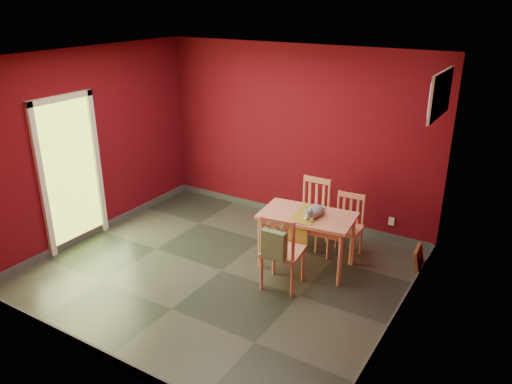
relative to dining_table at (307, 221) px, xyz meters
The scene contains 13 objects.
ground 1.29m from the dining_table, 141.66° to the right, with size 4.50×4.50×0.00m, color #2D342D.
room_shell 1.26m from the dining_table, 141.66° to the right, with size 4.50×4.50×4.50m.
doorway 3.32m from the dining_table, 160.64° to the right, with size 0.06×1.01×2.13m.
window 2.20m from the dining_table, 12.92° to the left, with size 0.05×0.90×0.50m.
outlet_plate 1.53m from the dining_table, 60.72° to the left, with size 0.08×0.01×0.12m, color silver.
dining_table is the anchor object (origin of this frame).
table_runner 0.11m from the dining_table, 90.00° to the right, with size 0.37×0.67×0.32m.
chair_far_left 0.69m from the dining_table, 110.00° to the left, with size 0.45×0.45×0.96m.
chair_far_right 0.67m from the dining_table, 58.01° to the left, with size 0.44×0.44×0.87m.
chair_near 0.64m from the dining_table, 92.74° to the right, with size 0.51×0.51×0.98m.
tote_bag 0.85m from the dining_table, 90.69° to the right, with size 0.29×0.18×0.41m.
cat 0.22m from the dining_table, ahead, with size 0.21×0.40×0.20m, color slate, non-canonical shape.
picture_frame 1.51m from the dining_table, 23.77° to the left, with size 0.14×0.36×0.36m.
Camera 1 is at (3.33, -4.59, 3.36)m, focal length 35.00 mm.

